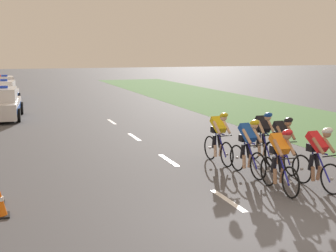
{
  "coord_description": "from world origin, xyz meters",
  "views": [
    {
      "loc": [
        -4.45,
        -6.89,
        3.26
      ],
      "look_at": [
        -0.13,
        5.6,
        1.1
      ],
      "focal_mm": 49.61,
      "sensor_mm": 36.0,
      "label": 1
    }
  ],
  "objects": [
    {
      "name": "ground_plane",
      "position": [
        0.0,
        0.0,
        0.0
      ],
      "size": [
        160.0,
        160.0,
        0.0
      ],
      "primitive_type": "plane",
      "color": "#4C4C51"
    },
    {
      "name": "cyclist_sixth",
      "position": [
        2.5,
        4.74,
        0.79
      ],
      "size": [
        0.43,
        1.72,
        1.56
      ],
      "color": "black",
      "rests_on": "ground"
    },
    {
      "name": "cyclist_fourth",
      "position": [
        2.48,
        3.72,
        0.79
      ],
      "size": [
        0.42,
        1.72,
        1.56
      ],
      "color": "black",
      "rests_on": "ground"
    },
    {
      "name": "police_car_second",
      "position": [
        -4.87,
        22.14,
        0.68
      ],
      "size": [
        2.3,
        4.54,
        1.59
      ],
      "color": "white",
      "rests_on": "ground"
    },
    {
      "name": "cyclist_lead",
      "position": [
        1.4,
        2.12,
        0.79
      ],
      "size": [
        0.42,
        1.72,
        1.56
      ],
      "color": "black",
      "rests_on": "ground"
    },
    {
      "name": "grass_verge",
      "position": [
        8.45,
        14.0,
        0.0
      ],
      "size": [
        7.0,
        60.0,
        0.01
      ],
      "primitive_type": "cube",
      "color": "#4C7F42",
      "rests_on": "ground"
    },
    {
      "name": "cyclist_fifth",
      "position": [
        1.25,
        5.09,
        0.79
      ],
      "size": [
        0.44,
        1.72,
        1.56
      ],
      "color": "black",
      "rests_on": "ground"
    },
    {
      "name": "lane_markings_centre",
      "position": [
        0.0,
        5.93,
        0.0
      ],
      "size": [
        0.14,
        17.6,
        0.01
      ],
      "color": "white",
      "rests_on": "ground"
    },
    {
      "name": "police_car_third",
      "position": [
        -4.86,
        27.17,
        0.68
      ],
      "size": [
        2.13,
        4.46,
        1.59
      ],
      "color": "silver",
      "rests_on": "ground"
    },
    {
      "name": "cyclist_second",
      "position": [
        2.37,
        2.03,
        0.79
      ],
      "size": [
        0.45,
        1.72,
        1.56
      ],
      "color": "black",
      "rests_on": "ground"
    },
    {
      "name": "cyclist_third",
      "position": [
        1.4,
        3.63,
        0.79
      ],
      "size": [
        0.44,
        1.72,
        1.56
      ],
      "color": "black",
      "rests_on": "ground"
    },
    {
      "name": "police_car_nearest",
      "position": [
        -4.87,
        16.62,
        0.68
      ],
      "size": [
        2.25,
        4.52,
        1.59
      ],
      "color": "silver",
      "rests_on": "ground"
    }
  ]
}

